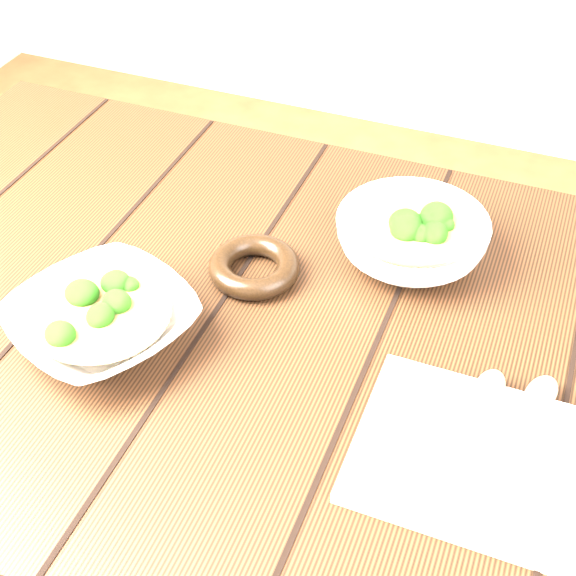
{
  "coord_description": "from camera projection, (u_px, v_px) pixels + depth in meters",
  "views": [
    {
      "loc": [
        0.32,
        -0.65,
        1.43
      ],
      "look_at": [
        0.07,
        0.01,
        0.8
      ],
      "focal_mm": 50.0,
      "sensor_mm": 36.0,
      "label": 1
    }
  ],
  "objects": [
    {
      "name": "trivet",
      "position": [
        254.0,
        267.0,
        1.03
      ],
      "size": [
        0.16,
        0.16,
        0.03
      ],
      "primitive_type": "torus",
      "rotation": [
        0.0,
        0.0,
        -0.42
      ],
      "color": "black",
      "rests_on": "table"
    },
    {
      "name": "spoon_right",
      "position": [
        526.0,
        417.0,
        0.84
      ],
      "size": [
        0.07,
        0.2,
        0.01
      ],
      "color": "#A09A8D",
      "rests_on": "napkin"
    },
    {
      "name": "soup_bowl_back",
      "position": [
        411.0,
        238.0,
        1.04
      ],
      "size": [
        0.24,
        0.24,
        0.07
      ],
      "color": "silver",
      "rests_on": "table"
    },
    {
      "name": "soup_bowl_front",
      "position": [
        102.0,
        320.0,
        0.94
      ],
      "size": [
        0.27,
        0.27,
        0.06
      ],
      "color": "silver",
      "rests_on": "table"
    },
    {
      "name": "table",
      "position": [
        239.0,
        373.0,
        1.07
      ],
      "size": [
        1.2,
        0.8,
        0.75
      ],
      "color": "#331C0E",
      "rests_on": "ground"
    },
    {
      "name": "spoon_left",
      "position": [
        478.0,
        413.0,
        0.85
      ],
      "size": [
        0.04,
        0.2,
        0.01
      ],
      "color": "#A09A8D",
      "rests_on": "napkin"
    },
    {
      "name": "napkin",
      "position": [
        476.0,
        457.0,
        0.82
      ],
      "size": [
        0.25,
        0.2,
        0.01
      ],
      "primitive_type": "cube",
      "rotation": [
        0.0,
        0.0,
        -0.0
      ],
      "color": "beige",
      "rests_on": "table"
    }
  ]
}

